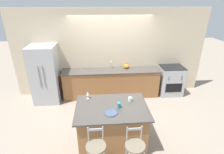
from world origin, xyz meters
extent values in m
plane|color=gray|center=(0.00, 0.00, 0.00)|extent=(18.00, 18.00, 0.00)
cube|color=beige|center=(0.00, 0.64, 1.35)|extent=(6.00, 0.07, 2.70)
cube|color=#936038|center=(0.00, 0.35, 0.43)|extent=(2.98, 0.58, 0.86)
cube|color=#47423D|center=(0.00, 0.35, 0.88)|extent=(3.02, 0.62, 0.03)
cube|color=black|center=(0.00, 0.35, 0.89)|extent=(0.56, 0.32, 0.01)
cylinder|color=#ADAFB5|center=(0.00, 0.55, 1.00)|extent=(0.02, 0.02, 0.22)
cylinder|color=#ADAFB5|center=(0.00, 0.49, 1.10)|extent=(0.02, 0.12, 0.02)
cube|color=#936038|center=(-0.15, -1.71, 0.44)|extent=(1.35, 0.93, 0.88)
cube|color=#47423D|center=(-0.15, -1.71, 0.90)|extent=(1.47, 1.05, 0.03)
cube|color=#ADAFB5|center=(-1.97, 0.24, 0.86)|extent=(0.75, 0.76, 1.73)
cylinder|color=#939399|center=(-2.03, -0.15, 0.95)|extent=(0.02, 0.02, 0.66)
cylinder|color=#939399|center=(-1.91, -0.15, 0.95)|extent=(0.02, 0.02, 0.66)
cube|color=#ADAFB5|center=(1.95, 0.32, 0.47)|extent=(0.73, 0.60, 0.93)
cube|color=black|center=(1.95, 0.01, 0.35)|extent=(0.53, 0.01, 0.30)
cube|color=black|center=(1.95, 0.32, 0.94)|extent=(0.73, 0.60, 0.02)
cylinder|color=black|center=(1.74, 0.00, 0.73)|extent=(0.03, 0.02, 0.03)
cylinder|color=black|center=(2.15, 0.00, 0.73)|extent=(0.03, 0.02, 0.03)
cylinder|color=black|center=(1.74, 0.00, 0.65)|extent=(0.03, 0.02, 0.03)
cylinder|color=black|center=(2.15, 0.00, 0.65)|extent=(0.03, 0.02, 0.03)
cylinder|color=#7F705B|center=(-0.48, -2.49, 0.67)|extent=(0.34, 0.34, 0.04)
cylinder|color=#99999E|center=(-0.60, -2.37, 0.83)|extent=(0.02, 0.02, 0.28)
cylinder|color=#99999E|center=(-0.35, -2.37, 0.83)|extent=(0.02, 0.02, 0.28)
cube|color=#99999E|center=(-0.48, -2.37, 0.92)|extent=(0.25, 0.02, 0.04)
cylinder|color=#7F705B|center=(0.18, -2.53, 0.67)|extent=(0.34, 0.34, 0.04)
cylinder|color=#99999E|center=(0.06, -2.41, 0.83)|extent=(0.02, 0.02, 0.28)
cylinder|color=#99999E|center=(0.30, -2.41, 0.83)|extent=(0.02, 0.02, 0.28)
cube|color=#99999E|center=(0.18, -2.41, 0.92)|extent=(0.25, 0.02, 0.04)
cylinder|color=#425170|center=(-0.18, -1.92, 0.92)|extent=(0.26, 0.26, 0.01)
torus|color=#425170|center=(-0.18, -1.92, 0.93)|extent=(0.25, 0.25, 0.01)
cylinder|color=white|center=(-0.64, -1.35, 0.92)|extent=(0.06, 0.06, 0.00)
cylinder|color=white|center=(-0.64, -1.35, 0.96)|extent=(0.01, 0.01, 0.08)
cone|color=white|center=(-0.64, -1.35, 1.05)|extent=(0.07, 0.07, 0.09)
cylinder|color=white|center=(0.26, -1.52, 0.96)|extent=(0.08, 0.08, 0.09)
torus|color=white|center=(0.30, -1.52, 0.96)|extent=(0.06, 0.01, 0.06)
cylinder|color=teal|center=(-0.01, -1.75, 0.97)|extent=(0.07, 0.07, 0.11)
ellipsoid|color=orange|center=(0.49, 0.46, 0.96)|extent=(0.18, 0.18, 0.14)
cylinder|color=brown|center=(0.49, 0.46, 1.04)|extent=(0.02, 0.02, 0.02)
camera|label=1|loc=(-0.39, -4.68, 2.92)|focal=28.00mm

